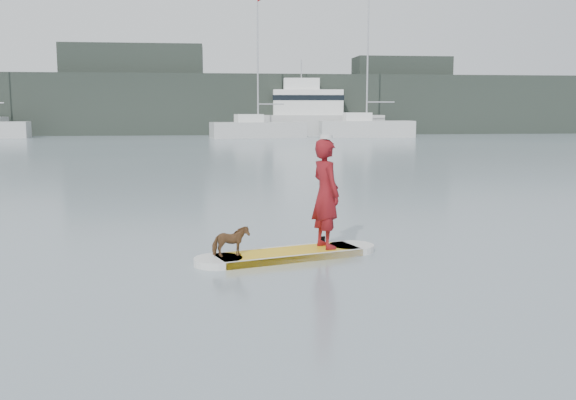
{
  "coord_description": "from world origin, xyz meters",
  "views": [
    {
      "loc": [
        -2.15,
        -13.61,
        2.52
      ],
      "look_at": [
        -0.9,
        -2.96,
        1.0
      ],
      "focal_mm": 40.0,
      "sensor_mm": 36.0,
      "label": 1
    }
  ],
  "objects": [
    {
      "name": "paddle",
      "position": [
        -0.21,
        -2.46,
        0.8
      ],
      "size": [
        0.12,
        0.29,
        2.0
      ],
      "rotation": [
        0.0,
        0.0,
        0.3
      ],
      "color": "black",
      "rests_on": "ground"
    },
    {
      "name": "shore_mass",
      "position": [
        0.0,
        53.0,
        3.0
      ],
      "size": [
        90.0,
        6.0,
        6.0
      ],
      "primitive_type": "cube",
      "color": "black",
      "rests_on": "ground"
    },
    {
      "name": "sailboat_e",
      "position": [
        11.83,
        44.15,
        0.88
      ],
      "size": [
        8.61,
        3.19,
        12.29
      ],
      "rotation": [
        0.0,
        0.0,
        -0.05
      ],
      "color": "silver",
      "rests_on": "ground"
    },
    {
      "name": "paddleboard",
      "position": [
        -0.9,
        -2.96,
        0.06
      ],
      "size": [
        3.19,
        1.55,
        0.12
      ],
      "rotation": [
        0.0,
        0.0,
        0.3
      ],
      "color": "yellow",
      "rests_on": "ground"
    },
    {
      "name": "motor_yacht_a",
      "position": [
        7.72,
        48.34,
        2.03
      ],
      "size": [
        12.3,
        4.64,
        7.23
      ],
      "rotation": [
        0.0,
        0.0,
        -0.08
      ],
      "color": "silver",
      "rests_on": "ground"
    },
    {
      "name": "shore_building_west",
      "position": [
        -10.0,
        54.0,
        4.5
      ],
      "size": [
        14.0,
        4.0,
        9.0
      ],
      "primitive_type": "cube",
      "color": "black",
      "rests_on": "ground"
    },
    {
      "name": "shore_building_east",
      "position": [
        18.0,
        54.0,
        4.0
      ],
      "size": [
        10.0,
        4.0,
        8.0
      ],
      "primitive_type": "cube",
      "color": "black",
      "rests_on": "ground"
    },
    {
      "name": "dog",
      "position": [
        -1.88,
        -3.27,
        0.37
      ],
      "size": [
        0.65,
        0.43,
        0.5
      ],
      "primitive_type": "imported",
      "rotation": [
        0.0,
        0.0,
        1.86
      ],
      "color": "brown",
      "rests_on": "paddleboard"
    },
    {
      "name": "white_cap",
      "position": [
        -0.21,
        -2.75,
        2.05
      ],
      "size": [
        0.22,
        0.22,
        0.07
      ],
      "primitive_type": "cylinder",
      "color": "silver",
      "rests_on": "paddler"
    },
    {
      "name": "paddler",
      "position": [
        -0.21,
        -2.75,
        1.07
      ],
      "size": [
        0.66,
        0.8,
        1.9
      ],
      "primitive_type": "imported",
      "rotation": [
        0.0,
        0.0,
        1.9
      ],
      "color": "maroon",
      "rests_on": "paddleboard"
    },
    {
      "name": "sailboat_d",
      "position": [
        1.87,
        43.78,
        0.88
      ],
      "size": [
        8.67,
        3.91,
        12.32
      ],
      "rotation": [
        0.0,
        0.0,
        0.16
      ],
      "color": "silver",
      "rests_on": "ground"
    },
    {
      "name": "ground",
      "position": [
        0.0,
        0.0,
        0.0
      ],
      "size": [
        140.0,
        140.0,
        0.0
      ],
      "primitive_type": "plane",
      "color": "gray",
      "rests_on": "ground"
    }
  ]
}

